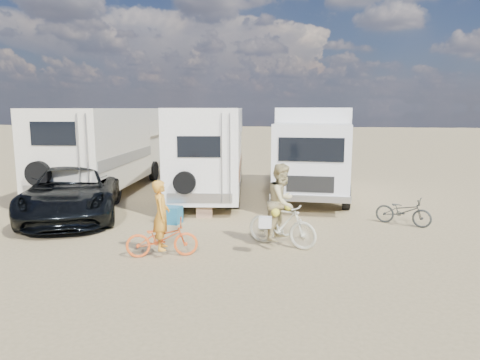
# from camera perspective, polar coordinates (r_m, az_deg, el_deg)

# --- Properties ---
(ground) EXTENTS (140.00, 140.00, 0.00)m
(ground) POSITION_cam_1_polar(r_m,az_deg,el_deg) (10.94, -8.79, -8.54)
(ground) COLOR tan
(ground) RESTS_ON ground
(rv_main) EXTENTS (3.39, 8.28, 3.35)m
(rv_main) POSITION_cam_1_polar(r_m,az_deg,el_deg) (16.96, -3.88, 3.72)
(rv_main) COLOR white
(rv_main) RESTS_ON ground
(rv_left) EXTENTS (3.25, 8.77, 3.34)m
(rv_left) POSITION_cam_1_polar(r_m,az_deg,el_deg) (18.54, -16.99, 3.80)
(rv_left) COLOR beige
(rv_left) RESTS_ON ground
(box_truck) EXTENTS (2.80, 6.81, 3.36)m
(box_truck) POSITION_cam_1_polar(r_m,az_deg,el_deg) (16.69, 9.47, 3.55)
(box_truck) COLOR silver
(box_truck) RESTS_ON ground
(dark_suv) EXTENTS (4.49, 6.22, 1.57)m
(dark_suv) POSITION_cam_1_polar(r_m,az_deg,el_deg) (14.49, -21.03, -1.41)
(dark_suv) COLOR black
(dark_suv) RESTS_ON ground
(bike_man) EXTENTS (1.72, 1.00, 0.85)m
(bike_man) POSITION_cam_1_polar(r_m,az_deg,el_deg) (10.12, -10.19, -7.53)
(bike_man) COLOR #E1561D
(bike_man) RESTS_ON ground
(bike_woman) EXTENTS (1.88, 1.18, 1.09)m
(bike_woman) POSITION_cam_1_polar(r_m,az_deg,el_deg) (10.69, 5.50, -5.84)
(bike_woman) COLOR beige
(bike_woman) RESTS_ON ground
(rider_man) EXTENTS (0.53, 0.66, 1.59)m
(rider_man) POSITION_cam_1_polar(r_m,az_deg,el_deg) (10.02, -10.25, -5.52)
(rider_man) COLOR orange
(rider_man) RESTS_ON ground
(rider_woman) EXTENTS (1.00, 1.11, 1.87)m
(rider_woman) POSITION_cam_1_polar(r_m,az_deg,el_deg) (10.59, 5.53, -3.82)
(rider_woman) COLOR tan
(rider_woman) RESTS_ON ground
(bike_parked) EXTENTS (1.65, 1.16, 0.82)m
(bike_parked) POSITION_cam_1_polar(r_m,az_deg,el_deg) (13.42, 20.61, -3.84)
(bike_parked) COLOR #282B28
(bike_parked) RESTS_ON ground
(cooler) EXTENTS (0.68, 0.53, 0.49)m
(cooler) POSITION_cam_1_polar(r_m,az_deg,el_deg) (12.99, -9.11, -4.53)
(cooler) COLOR #1E6488
(cooler) RESTS_ON ground
(crate) EXTENTS (0.58, 0.58, 0.40)m
(crate) POSITION_cam_1_polar(r_m,az_deg,el_deg) (13.66, -4.69, -3.96)
(crate) COLOR #916D53
(crate) RESTS_ON ground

